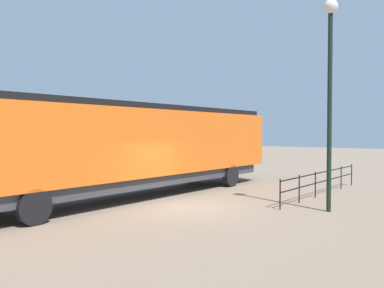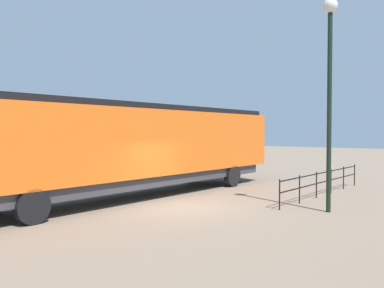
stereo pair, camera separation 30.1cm
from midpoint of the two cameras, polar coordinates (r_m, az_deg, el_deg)
ground_plane at (r=15.23m, az=-1.48°, el=-8.88°), size 120.00×120.00×0.00m
locomotive at (r=17.81m, az=-7.41°, el=-0.11°), size 3.05×17.11×3.96m
lamp_post at (r=15.07m, az=18.26°, el=10.07°), size 0.50×0.50×7.39m
platform_fence at (r=18.85m, az=17.43°, el=-4.72°), size 0.05×8.53×1.11m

